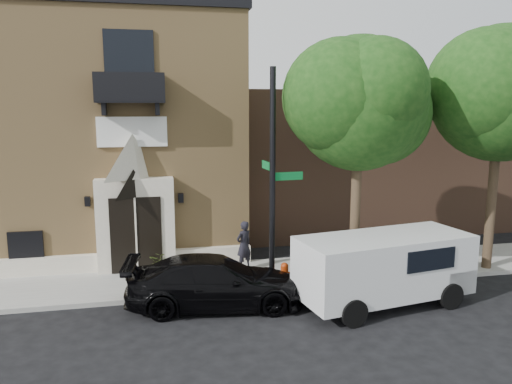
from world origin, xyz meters
TOP-DOWN VIEW (x-y plane):
  - ground at (0.00, 0.00)m, footprint 120.00×120.00m
  - sidewalk at (1.00, 1.50)m, footprint 42.00×3.00m
  - church at (-2.99, 7.95)m, footprint 12.20×11.01m
  - neighbour_building at (12.00, 9.00)m, footprint 18.00×8.00m
  - street_tree_left at (6.03, 0.35)m, footprint 4.97×4.38m
  - street_tree_mid at (11.03, 0.35)m, footprint 5.21×4.64m
  - black_sedan at (1.27, -0.65)m, footprint 5.31×2.63m
  - cargo_van at (6.28, -1.50)m, footprint 5.35×2.85m
  - street_sign at (3.18, 0.22)m, footprint 1.08×1.07m
  - fire_hydrant at (3.58, 0.20)m, footprint 0.43×0.34m
  - dumpster at (6.86, 0.91)m, footprint 2.09×1.38m
  - planter at (-0.25, 2.42)m, footprint 0.77×0.72m
  - pedestrian_near at (2.62, 2.05)m, footprint 0.74×0.67m

SIDE VIEW (x-z plane):
  - ground at x=0.00m, z-range 0.00..0.00m
  - sidewalk at x=1.00m, z-range 0.00..0.15m
  - planter at x=-0.25m, z-range 0.15..0.84m
  - fire_hydrant at x=3.58m, z-range 0.14..0.89m
  - black_sedan at x=1.27m, z-range 0.00..1.48m
  - dumpster at x=6.86m, z-range 0.16..1.43m
  - pedestrian_near at x=2.62m, z-range 0.15..1.86m
  - cargo_van at x=6.28m, z-range 0.12..2.20m
  - neighbour_building at x=12.00m, z-range 0.00..6.40m
  - street_sign at x=3.18m, z-range 0.17..6.92m
  - church at x=-2.99m, z-range -0.02..9.28m
  - street_tree_left at x=6.03m, z-range 1.98..9.75m
  - street_tree_mid at x=11.03m, z-range 2.07..10.32m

